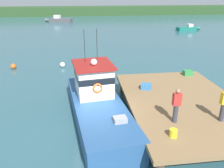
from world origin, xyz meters
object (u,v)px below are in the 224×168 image
object	(u,v)px
bait_bucket	(173,133)
mooring_buoy_channel_marker	(62,65)
moored_boat_far_right	(188,28)
main_fishing_boat	(96,101)
crate_stack_near_edge	(146,86)
moored_boat_mid_harbor	(59,20)
mooring_buoy_outer	(13,66)
deckhand_by_the_boat	(176,105)
deckhand_further_back	(224,104)
crate_single_by_cleat	(188,73)

from	to	relation	value
bait_bucket	mooring_buoy_channel_marker	bearing A→B (deg)	112.04
bait_bucket	moored_boat_far_right	world-z (taller)	bait_bucket
main_fishing_boat	crate_stack_near_edge	size ratio (longest dim) A/B	16.59
moored_boat_mid_harbor	crate_stack_near_edge	bearing A→B (deg)	-78.22
bait_bucket	mooring_buoy_outer	xyz separation A→B (m)	(-10.03, 13.73, -1.12)
bait_bucket	deckhand_by_the_boat	xyz separation A→B (m)	(0.49, 1.08, 0.69)
bait_bucket	main_fishing_boat	bearing A→B (deg)	125.76
crate_stack_near_edge	moored_boat_far_right	xyz separation A→B (m)	(15.48, 27.97, -0.96)
deckhand_further_back	moored_boat_mid_harbor	size ratio (longest dim) A/B	0.26
main_fishing_boat	mooring_buoy_channel_marker	size ratio (longest dim) A/B	20.31
main_fishing_boat	crate_single_by_cleat	world-z (taller)	main_fishing_boat
moored_boat_mid_harbor	mooring_buoy_channel_marker	xyz separation A→B (m)	(3.26, -34.31, -0.31)
bait_bucket	moored_boat_mid_harbor	distance (m)	48.78
main_fishing_boat	crate_single_by_cleat	size ratio (longest dim) A/B	16.59
mooring_buoy_channel_marker	moored_boat_far_right	bearing A→B (deg)	42.16
crate_single_by_cleat	bait_bucket	world-z (taller)	crate_single_by_cleat
crate_single_by_cleat	moored_boat_far_right	size ratio (longest dim) A/B	0.13
crate_single_by_cleat	mooring_buoy_outer	world-z (taller)	crate_single_by_cleat
crate_stack_near_edge	bait_bucket	size ratio (longest dim) A/B	1.76
mooring_buoy_outer	main_fishing_boat	bearing A→B (deg)	-53.70
bait_bucket	moored_boat_far_right	size ratio (longest dim) A/B	0.07
main_fishing_boat	crate_single_by_cleat	xyz separation A→B (m)	(6.65, 2.91, 0.37)
crate_single_by_cleat	moored_boat_far_right	distance (m)	28.55
deckhand_by_the_boat	mooring_buoy_channel_marker	xyz separation A→B (m)	(-6.02, 12.58, -1.81)
deckhand_by_the_boat	moored_boat_mid_harbor	size ratio (longest dim) A/B	0.26
crate_single_by_cleat	deckhand_by_the_boat	distance (m)	6.73
deckhand_by_the_boat	moored_boat_mid_harbor	xyz separation A→B (m)	(-9.28, 46.89, -1.51)
bait_bucket	deckhand_further_back	bearing A→B (deg)	19.24
moored_boat_mid_harbor	mooring_buoy_channel_marker	distance (m)	34.47
deckhand_further_back	moored_boat_mid_harbor	world-z (taller)	deckhand_further_back
crate_stack_near_edge	mooring_buoy_outer	distance (m)	13.55
main_fishing_boat	moored_boat_mid_harbor	distance (m)	44.35
main_fishing_boat	deckhand_by_the_boat	xyz separation A→B (m)	(3.39, -2.94, 1.05)
crate_stack_near_edge	mooring_buoy_channel_marker	xyz separation A→B (m)	(-5.72, 8.77, -1.12)
bait_bucket	mooring_buoy_channel_marker	world-z (taller)	bait_bucket
deckhand_further_back	moored_boat_mid_harbor	bearing A→B (deg)	103.66
main_fishing_boat	mooring_buoy_outer	xyz separation A→B (m)	(-7.13, 9.71, -0.76)
main_fishing_boat	crate_stack_near_edge	bearing A→B (deg)	15.81
bait_bucket	crate_stack_near_edge	bearing A→B (deg)	87.78
moored_boat_far_right	mooring_buoy_outer	size ratio (longest dim) A/B	9.54
crate_stack_near_edge	mooring_buoy_channel_marker	size ratio (longest dim) A/B	1.22
mooring_buoy_outer	moored_boat_far_right	bearing A→B (deg)	36.67
bait_bucket	mooring_buoy_outer	bearing A→B (deg)	126.14
deckhand_further_back	mooring_buoy_outer	world-z (taller)	deckhand_further_back
main_fishing_boat	crate_stack_near_edge	distance (m)	3.23
mooring_buoy_channel_marker	deckhand_further_back	bearing A→B (deg)	-57.33
moored_boat_far_right	bait_bucket	bearing A→B (deg)	-115.49
crate_single_by_cleat	moored_boat_mid_harbor	xyz separation A→B (m)	(-12.55, 41.04, -0.82)
mooring_buoy_outer	deckhand_further_back	bearing A→B (deg)	-45.31
deckhand_further_back	moored_boat_mid_harbor	distance (m)	48.45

